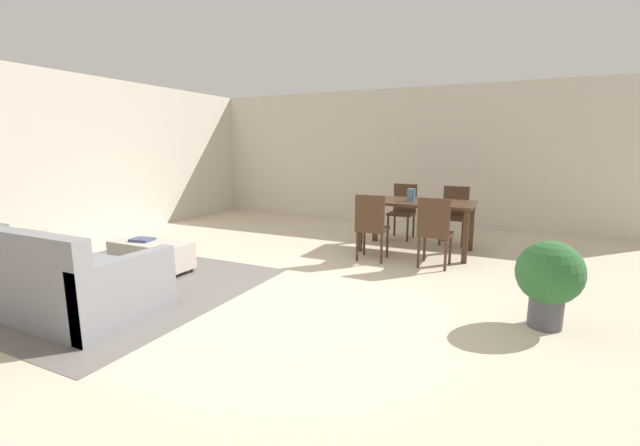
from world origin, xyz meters
The scene contains 14 objects.
ground_plane centered at (0.00, 0.00, 0.00)m, with size 10.80×10.80×0.00m, color beige.
wall_back centered at (0.00, 5.00, 1.35)m, with size 9.00×0.12×2.70m, color beige.
wall_left centered at (-4.50, 0.50, 1.35)m, with size 0.12×11.00×2.70m, color beige.
area_rug centered at (-2.08, -0.45, 0.00)m, with size 3.00×2.80×0.01m, color slate.
couch centered at (-2.08, -1.12, 0.29)m, with size 2.28×0.99×0.86m.
ottoman_table centered at (-2.09, 0.16, 0.22)m, with size 1.03×0.47×0.39m.
dining_table centered at (0.66, 2.65, 0.66)m, with size 1.62×0.87×0.76m.
dining_chair_near_left centered at (0.23, 1.84, 0.52)m, with size 0.42×0.42×0.92m.
dining_chair_near_right centered at (1.07, 1.87, 0.52)m, with size 0.41×0.41×0.92m.
dining_chair_far_left centered at (0.25, 3.47, 0.52)m, with size 0.42×0.42×0.92m.
dining_chair_far_right centered at (1.10, 3.43, 0.52)m, with size 0.40×0.40×0.92m.
vase_centerpiece centered at (0.58, 2.60, 0.85)m, with size 0.12×0.12×0.18m, color slate.
book_on_ottoman centered at (-2.22, 0.15, 0.40)m, with size 0.26×0.20×0.03m, color #3F4C72.
potted_plant centered at (2.29, 0.48, 0.45)m, with size 0.55×0.55×0.77m.
Camera 1 is at (1.98, -3.42, 1.56)m, focal length 23.10 mm.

